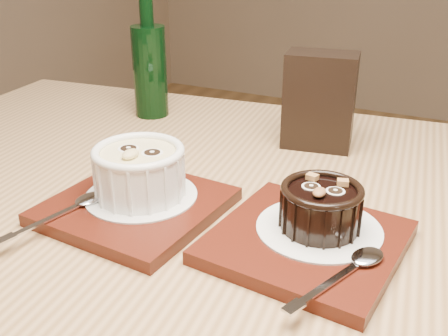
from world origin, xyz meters
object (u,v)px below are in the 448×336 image
object	(u,v)px
table	(249,276)
ramekin_white	(139,169)
green_bottle	(150,68)
tray_left	(136,206)
condiment_stand	(319,101)
ramekin_dark	(321,205)
tray_right	(306,242)

from	to	relation	value
table	ramekin_white	world-z (taller)	ramekin_white
green_bottle	table	bearing A→B (deg)	-39.60
tray_left	table	bearing A→B (deg)	26.51
table	ramekin_white	size ratio (longest dim) A/B	12.16
ramekin_white	condiment_stand	distance (m)	0.30
ramekin_dark	ramekin_white	bearing A→B (deg)	-176.42
ramekin_dark	tray_right	bearing A→B (deg)	-114.11
table	tray_right	world-z (taller)	tray_right
condiment_stand	table	bearing A→B (deg)	-92.07
table	condiment_stand	bearing A→B (deg)	87.93
ramekin_white	green_bottle	bearing A→B (deg)	118.38
table	ramekin_dark	xyz separation A→B (m)	(0.09, -0.03, 0.13)
tray_left	ramekin_dark	size ratio (longest dim) A/B	2.15
tray_right	green_bottle	distance (m)	0.48
tray_left	ramekin_white	distance (m)	0.04
tray_left	ramekin_dark	world-z (taller)	ramekin_dark
ramekin_white	condiment_stand	bearing A→B (deg)	62.63
ramekin_white	condiment_stand	xyz separation A→B (m)	(0.13, 0.28, 0.02)
ramekin_dark	tray_left	bearing A→B (deg)	-173.09
tray_left	ramekin_dark	xyz separation A→B (m)	(0.21, 0.03, 0.04)
tray_right	green_bottle	bearing A→B (deg)	142.49
tray_right	condiment_stand	xyz separation A→B (m)	(-0.07, 0.27, 0.06)
tray_right	ramekin_dark	world-z (taller)	ramekin_dark
tray_right	ramekin_dark	distance (m)	0.04
ramekin_white	tray_left	bearing A→B (deg)	-91.59
condiment_stand	ramekin_dark	bearing A→B (deg)	-72.56
table	condiment_stand	distance (m)	0.28
condiment_stand	tray_left	bearing A→B (deg)	-113.66
ramekin_white	ramekin_dark	world-z (taller)	ramekin_white
table	condiment_stand	xyz separation A→B (m)	(0.01, 0.23, 0.16)
tray_right	condiment_stand	distance (m)	0.29
ramekin_white	table	bearing A→B (deg)	18.80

